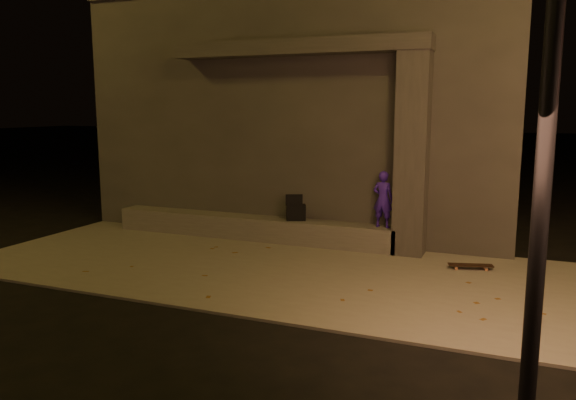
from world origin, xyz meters
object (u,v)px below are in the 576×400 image
at_px(skateboarder, 383,199).
at_px(backpack, 296,211).
at_px(skateboard, 471,265).
at_px(column, 412,155).

relative_size(skateboarder, backpack, 1.99).
bearing_deg(skateboarder, skateboard, 165.29).
relative_size(column, skateboarder, 3.44).
bearing_deg(column, skateboard, -29.86).
height_order(column, skateboard, column).
xyz_separation_m(skateboarder, backpack, (-1.71, 0.00, -0.34)).
distance_m(column, skateboard, 2.17).
xyz_separation_m(column, backpack, (-2.21, 0.00, -1.17)).
distance_m(skateboarder, backpack, 1.75).
height_order(skateboarder, skateboard, skateboarder).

